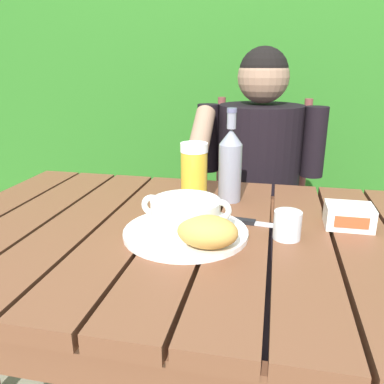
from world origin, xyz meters
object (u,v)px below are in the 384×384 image
beer_glass (194,174)px  water_glass_small (287,225)px  soup_bowl (186,214)px  bread_roll (208,232)px  beer_bottle (230,164)px  serving_plate (186,232)px  table_knife (254,223)px  chair_near_diner (257,214)px  person_eating (257,178)px  butter_tub (349,216)px

beer_glass → water_glass_small: bearing=-36.0°
soup_bowl → bread_roll: bearing=-49.4°
beer_bottle → serving_plate: bearing=-105.1°
table_knife → chair_near_diner: bearing=91.4°
serving_plate → bread_roll: 0.10m
chair_near_diner → table_knife: size_ratio=6.72×
table_knife → serving_plate: bearing=-148.2°
bread_roll → table_knife: (0.09, 0.17, -0.04)m
soup_bowl → serving_plate: bearing=180.0°
person_eating → bread_roll: bearing=-94.9°
beer_bottle → butter_tub: size_ratio=2.40×
beer_bottle → water_glass_small: bearing=-55.6°
water_glass_small → serving_plate: bearing=-172.8°
chair_near_diner → water_glass_small: bearing=-83.7°
chair_near_diner → bread_roll: chair_near_diner is taller
serving_plate → beer_bottle: beer_bottle is taller
chair_near_diner → table_knife: bearing=-88.6°
chair_near_diner → bread_roll: bearing=-94.1°
beer_glass → butter_tub: (0.39, -0.08, -0.06)m
serving_plate → table_knife: bearing=31.8°
serving_plate → butter_tub: (0.37, 0.12, 0.02)m
soup_bowl → water_glass_small: 0.23m
person_eating → beer_glass: 0.51m
beer_glass → table_knife: beer_glass is taller
soup_bowl → water_glass_small: bearing=7.2°
serving_plate → water_glass_small: (0.23, 0.03, 0.03)m
beer_glass → serving_plate: bearing=-83.5°
serving_plate → bread_roll: bearing=-49.4°
bread_roll → beer_glass: size_ratio=0.74×
person_eating → butter_tub: size_ratio=10.89×
beer_glass → table_knife: 0.22m
chair_near_diner → bread_roll: (-0.07, -0.95, 0.32)m
chair_near_diner → butter_tub: bearing=-72.4°
beer_glass → water_glass_small: (0.25, -0.18, -0.05)m
person_eating → bread_roll: (-0.06, -0.75, 0.09)m
soup_bowl → butter_tub: soup_bowl is taller
soup_bowl → table_knife: bearing=31.8°
water_glass_small → butter_tub: (0.14, 0.10, -0.00)m
person_eating → butter_tub: 0.61m
butter_tub → table_knife: bearing=-171.7°
soup_bowl → water_glass_small: size_ratio=3.27×
chair_near_diner → soup_bowl: size_ratio=4.70×
beer_glass → butter_tub: 0.41m
soup_bowl → table_knife: (0.15, 0.09, -0.05)m
bread_roll → beer_glass: bearing=107.0°
person_eating → beer_bottle: size_ratio=4.54×
bread_roll → water_glass_small: (0.16, 0.10, -0.01)m
butter_tub → table_knife: butter_tub is taller
beer_glass → beer_bottle: 0.11m
serving_plate → beer_bottle: size_ratio=1.09×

